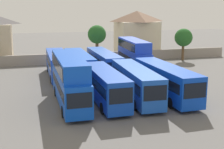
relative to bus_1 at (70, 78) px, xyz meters
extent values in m
plane|color=#605E5B|center=(5.22, 17.96, -2.77)|extent=(140.00, 140.00, 0.00)
cube|color=gray|center=(5.22, 23.12, -1.87)|extent=(56.00, 0.50, 1.80)
cube|color=blue|center=(0.00, -0.11, -0.96)|extent=(2.50, 11.54, 2.91)
cube|color=black|center=(-0.04, -5.89, -0.61)|extent=(2.14, 0.09, 1.31)
cube|color=black|center=(0.00, -0.11, -0.61)|extent=(2.54, 10.61, 0.92)
cube|color=blue|center=(0.00, 0.18, 1.32)|extent=(2.45, 10.96, 1.65)
cube|color=black|center=(0.00, 0.18, 1.32)|extent=(2.53, 10.38, 1.16)
cylinder|color=black|center=(1.09, -3.69, -2.22)|extent=(0.31, 1.10, 1.10)
cylinder|color=black|center=(-1.14, -3.67, -2.22)|extent=(0.31, 1.10, 1.10)
cylinder|color=black|center=(1.14, 3.46, -2.22)|extent=(0.31, 1.10, 1.10)
cylinder|color=black|center=(-1.09, 3.47, -2.22)|extent=(0.31, 1.10, 1.10)
cube|color=#1040BD|center=(3.56, -0.33, -0.89)|extent=(2.48, 10.89, 3.05)
cube|color=black|center=(3.59, -5.78, -0.53)|extent=(2.12, 0.09, 1.37)
cube|color=black|center=(3.56, -0.33, -0.53)|extent=(2.52, 10.02, 0.96)
cylinder|color=black|center=(4.69, -3.69, -2.22)|extent=(0.31, 1.10, 1.10)
cylinder|color=black|center=(2.47, -3.70, -2.22)|extent=(0.31, 1.10, 1.10)
cylinder|color=black|center=(4.65, 3.05, -2.22)|extent=(0.31, 1.10, 1.10)
cylinder|color=black|center=(2.43, 3.04, -2.22)|extent=(0.31, 1.10, 1.10)
cube|color=blue|center=(7.03, 0.09, -0.89)|extent=(2.94, 11.75, 3.05)
cube|color=black|center=(6.78, -5.75, -0.52)|extent=(2.16, 0.17, 1.37)
cube|color=black|center=(7.03, 0.09, -0.52)|extent=(2.94, 10.82, 0.96)
cylinder|color=black|center=(8.00, -3.56, -2.22)|extent=(0.35, 1.11, 1.10)
cylinder|color=black|center=(5.75, -3.47, -2.22)|extent=(0.35, 1.11, 1.10)
cylinder|color=black|center=(8.31, 3.66, -2.22)|extent=(0.35, 1.11, 1.10)
cylinder|color=black|center=(6.05, 3.75, -2.22)|extent=(0.35, 1.11, 1.10)
cube|color=#0C3EC1|center=(10.39, -0.09, -0.86)|extent=(2.85, 12.02, 3.12)
cube|color=black|center=(10.53, -6.09, -0.48)|extent=(2.26, 0.13, 1.41)
cube|color=black|center=(10.39, -0.09, -0.48)|extent=(2.86, 11.06, 0.98)
cylinder|color=black|center=(11.66, -3.77, -2.22)|extent=(0.33, 1.11, 1.10)
cylinder|color=black|center=(9.30, -3.83, -2.22)|extent=(0.33, 1.11, 1.10)
cylinder|color=black|center=(11.49, 3.64, -2.22)|extent=(0.33, 1.11, 1.10)
cylinder|color=black|center=(9.13, 3.59, -2.22)|extent=(0.33, 1.11, 1.10)
cube|color=blue|center=(0.18, 13.16, -0.91)|extent=(2.74, 12.02, 3.00)
cube|color=black|center=(0.06, 7.16, -0.55)|extent=(2.20, 0.12, 1.35)
cube|color=black|center=(0.18, 13.16, -0.55)|extent=(2.76, 11.06, 0.95)
cylinder|color=black|center=(1.26, 9.43, -2.22)|extent=(0.32, 1.11, 1.10)
cylinder|color=black|center=(-1.04, 9.48, -2.22)|extent=(0.32, 1.11, 1.10)
cylinder|color=black|center=(1.41, 16.85, -2.22)|extent=(0.32, 1.11, 1.10)
cylinder|color=black|center=(-0.89, 16.89, -2.22)|extent=(0.32, 1.11, 1.10)
cube|color=blue|center=(3.12, 12.72, -0.95)|extent=(2.59, 11.91, 2.94)
cube|color=black|center=(3.11, 6.75, -0.59)|extent=(2.27, 0.08, 1.32)
cube|color=black|center=(3.12, 12.72, -0.59)|extent=(2.63, 10.96, 0.93)
cylinder|color=black|center=(4.30, 9.03, -2.22)|extent=(0.30, 1.10, 1.10)
cylinder|color=black|center=(1.93, 9.03, -2.22)|extent=(0.30, 1.10, 1.10)
cylinder|color=black|center=(4.31, 16.41, -2.22)|extent=(0.30, 1.10, 1.10)
cylinder|color=black|center=(1.93, 16.41, -2.22)|extent=(0.30, 1.10, 1.10)
cube|color=blue|center=(6.80, 13.08, -0.95)|extent=(2.57, 11.99, 2.94)
cube|color=black|center=(6.83, 7.07, -0.59)|extent=(2.20, 0.09, 1.32)
cube|color=black|center=(6.80, 13.08, -0.59)|extent=(2.60, 11.04, 0.93)
cylinder|color=black|center=(7.97, 9.37, -2.22)|extent=(0.31, 1.10, 1.10)
cylinder|color=black|center=(5.67, 9.36, -2.22)|extent=(0.31, 1.10, 1.10)
cylinder|color=black|center=(7.92, 16.80, -2.22)|extent=(0.31, 1.10, 1.10)
cylinder|color=black|center=(5.63, 16.78, -2.22)|extent=(0.31, 1.10, 1.10)
cube|color=blue|center=(11.43, 13.08, -0.91)|extent=(2.89, 10.14, 3.00)
cube|color=black|center=(11.19, 8.05, -0.55)|extent=(2.13, 0.18, 1.35)
cube|color=black|center=(11.43, 13.08, -0.55)|extent=(2.89, 9.34, 0.95)
cube|color=blue|center=(11.45, 13.33, 1.37)|extent=(2.82, 9.63, 1.56)
cube|color=black|center=(11.45, 13.33, 1.37)|extent=(2.88, 9.14, 1.09)
cylinder|color=black|center=(12.39, 9.92, -2.22)|extent=(0.35, 1.11, 1.10)
cylinder|color=black|center=(10.18, 10.02, -2.22)|extent=(0.35, 1.11, 1.10)
cylinder|color=black|center=(12.69, 16.13, -2.22)|extent=(0.35, 1.11, 1.10)
cylinder|color=black|center=(10.47, 16.24, -2.22)|extent=(0.35, 1.11, 1.10)
cube|color=beige|center=(18.16, 30.56, 0.55)|extent=(7.83, 6.89, 6.65)
pyramid|color=brown|center=(18.16, 30.56, 4.93)|extent=(8.22, 7.24, 2.11)
cylinder|color=brown|center=(8.68, 25.62, -1.02)|extent=(0.56, 0.56, 3.51)
sphere|color=#235B23|center=(8.68, 25.62, 1.90)|extent=(3.35, 3.35, 3.35)
cylinder|color=brown|center=(23.74, 21.12, -1.27)|extent=(0.46, 0.46, 3.01)
sphere|color=#235B23|center=(23.74, 21.12, 1.37)|extent=(3.23, 3.23, 3.23)
camera|label=1|loc=(-4.21, -30.84, 7.11)|focal=50.93mm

